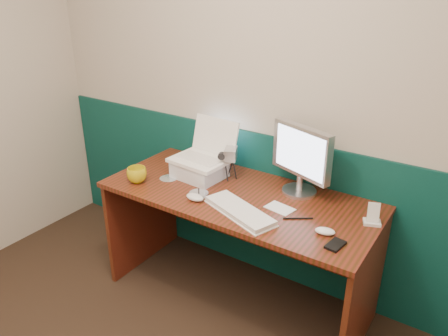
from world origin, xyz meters
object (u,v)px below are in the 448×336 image
Objects in this scene: desk at (237,248)px; mug at (137,175)px; camcorder at (231,165)px; monitor at (301,160)px; laptop at (199,141)px; keyboard at (240,211)px.

mug is at bearing -161.12° from desk.
camcorder is (0.45, 0.35, 0.05)m from mug.
camcorder is (-0.15, 0.15, 0.47)m from desk.
mug is (-0.88, -0.42, -0.16)m from monitor.
desk is 0.70m from laptop.
laptop reaches higher than camcorder.
keyboard is at bearing -24.85° from laptop.
desk is at bearing 18.88° from mug.
mug reaches higher than desk.
mug is (-0.27, -0.27, -0.19)m from laptop.
camcorder is (-0.43, -0.07, -0.11)m from monitor.
laptop is at bearing 179.64° from camcorder.
laptop reaches higher than keyboard.
keyboard is at bearing -91.46° from monitor.
keyboard is 0.44m from camcorder.
laptop is (-0.33, 0.07, 0.61)m from desk.
camcorder is at bearing 37.86° from mug.
monitor is 0.93× the size of keyboard.
camcorder is at bearing 28.80° from laptop.
monitor is 0.47m from keyboard.
keyboard reaches higher than desk.
mug is 0.64× the size of camcorder.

